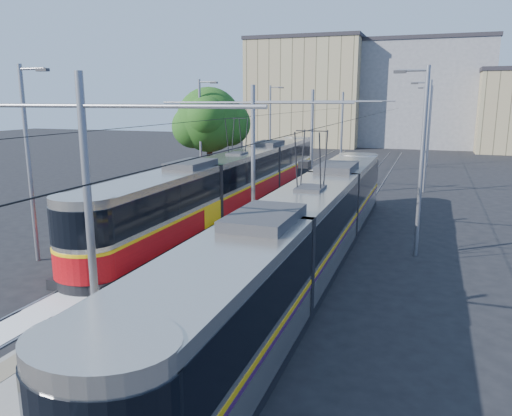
% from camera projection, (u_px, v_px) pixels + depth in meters
% --- Properties ---
extents(ground, '(160.00, 160.00, 0.00)m').
position_uv_depth(ground, '(173.00, 301.00, 16.77)').
color(ground, black).
rests_on(ground, ground).
extents(platform, '(4.00, 50.00, 0.30)m').
position_uv_depth(platform, '(300.00, 201.00, 32.40)').
color(platform, gray).
rests_on(platform, ground).
extents(tactile_strip_left, '(0.70, 50.00, 0.01)m').
position_uv_depth(tactile_strip_left, '(278.00, 198.00, 32.84)').
color(tactile_strip_left, gray).
rests_on(tactile_strip_left, platform).
extents(tactile_strip_right, '(0.70, 50.00, 0.01)m').
position_uv_depth(tactile_strip_right, '(322.00, 201.00, 31.90)').
color(tactile_strip_right, gray).
rests_on(tactile_strip_right, platform).
extents(rails, '(8.71, 70.00, 0.03)m').
position_uv_depth(rails, '(300.00, 203.00, 32.43)').
color(rails, gray).
rests_on(rails, ground).
extents(track_arrow, '(1.20, 5.00, 0.01)m').
position_uv_depth(track_arrow, '(20.00, 322.00, 15.17)').
color(track_arrow, silver).
rests_on(track_arrow, ground).
extents(tram_left, '(2.43, 31.72, 5.50)m').
position_uv_depth(tram_left, '(237.00, 179.00, 31.45)').
color(tram_left, black).
rests_on(tram_left, ground).
extents(tram_right, '(2.43, 27.77, 5.50)m').
position_uv_depth(tram_right, '(309.00, 226.00, 19.27)').
color(tram_right, black).
rests_on(tram_right, ground).
extents(catenary, '(9.20, 70.00, 7.00)m').
position_uv_depth(catenary, '(289.00, 137.00, 28.85)').
color(catenary, gray).
rests_on(catenary, platform).
extents(street_lamps, '(15.18, 38.22, 8.00)m').
position_uv_depth(street_lamps, '(315.00, 135.00, 35.23)').
color(street_lamps, gray).
rests_on(street_lamps, ground).
extents(shelter, '(0.76, 1.17, 2.51)m').
position_uv_depth(shelter, '(304.00, 179.00, 32.12)').
color(shelter, black).
rests_on(shelter, platform).
extents(tree, '(5.19, 4.80, 7.54)m').
position_uv_depth(tree, '(214.00, 121.00, 36.45)').
color(tree, '#382314').
rests_on(tree, ground).
extents(building_left, '(16.32, 12.24, 15.26)m').
position_uv_depth(building_left, '(308.00, 92.00, 73.68)').
color(building_left, tan).
rests_on(building_left, ground).
extents(building_centre, '(18.36, 14.28, 14.84)m').
position_uv_depth(building_centre, '(422.00, 94.00, 72.23)').
color(building_centre, gray).
rests_on(building_centre, ground).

